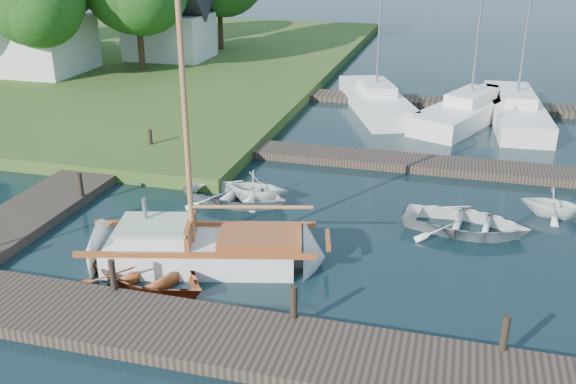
% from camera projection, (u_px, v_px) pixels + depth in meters
% --- Properties ---
extents(ground, '(160.00, 160.00, 0.00)m').
position_uv_depth(ground, '(288.00, 229.00, 19.38)').
color(ground, black).
rests_on(ground, ground).
extents(near_dock, '(18.00, 2.20, 0.30)m').
position_uv_depth(near_dock, '(216.00, 338.00, 13.97)').
color(near_dock, '#2B221C').
rests_on(near_dock, ground).
extents(left_dock, '(2.20, 18.00, 0.30)m').
position_uv_depth(left_dock, '(88.00, 176.00, 23.05)').
color(left_dock, '#2B221C').
rests_on(left_dock, ground).
extents(far_dock, '(14.00, 1.60, 0.30)m').
position_uv_depth(far_dock, '(383.00, 160.00, 24.63)').
color(far_dock, '#2B221C').
rests_on(far_dock, ground).
extents(pontoon, '(30.00, 1.60, 0.30)m').
position_uv_depth(pontoon, '(573.00, 112.00, 31.15)').
color(pontoon, '#2B221C').
rests_on(pontoon, ground).
extents(mooring_post_1, '(0.16, 0.16, 0.80)m').
position_uv_depth(mooring_post_1, '(113.00, 275.00, 15.38)').
color(mooring_post_1, black).
rests_on(mooring_post_1, near_dock).
extents(mooring_post_2, '(0.16, 0.16, 0.80)m').
position_uv_depth(mooring_post_2, '(294.00, 302.00, 14.29)').
color(mooring_post_2, black).
rests_on(mooring_post_2, near_dock).
extents(mooring_post_3, '(0.16, 0.16, 0.80)m').
position_uv_depth(mooring_post_3, '(505.00, 333.00, 13.19)').
color(mooring_post_3, black).
rests_on(mooring_post_3, near_dock).
extents(mooring_post_4, '(0.16, 0.16, 0.80)m').
position_uv_depth(mooring_post_4, '(80.00, 185.00, 20.82)').
color(mooring_post_4, black).
rests_on(mooring_post_4, left_dock).
extents(mooring_post_5, '(0.16, 0.16, 0.80)m').
position_uv_depth(mooring_post_5, '(150.00, 139.00, 25.28)').
color(mooring_post_5, black).
rests_on(mooring_post_5, left_dock).
extents(sailboat, '(7.41, 3.66, 9.83)m').
position_uv_depth(sailboat, '(207.00, 252.00, 17.24)').
color(sailboat, white).
rests_on(sailboat, ground).
extents(dinghy, '(4.43, 3.79, 0.77)m').
position_uv_depth(dinghy, '(147.00, 268.00, 16.34)').
color(dinghy, brown).
rests_on(dinghy, ground).
extents(tender_a, '(3.91, 3.04, 0.74)m').
position_uv_depth(tender_a, '(236.00, 192.00, 21.11)').
color(tender_a, white).
rests_on(tender_a, ground).
extents(tender_b, '(2.23, 1.94, 1.16)m').
position_uv_depth(tender_b, '(256.00, 185.00, 21.12)').
color(tender_b, white).
rests_on(tender_b, ground).
extents(tender_c, '(3.99, 3.06, 0.77)m').
position_uv_depth(tender_c, '(466.00, 220.00, 19.06)').
color(tender_c, white).
rests_on(tender_c, ground).
extents(tender_d, '(2.24, 2.02, 1.05)m').
position_uv_depth(tender_d, '(555.00, 201.00, 20.03)').
color(tender_d, white).
rests_on(tender_d, ground).
extents(marina_boat_1, '(4.99, 8.19, 9.71)m').
position_uv_depth(marina_boat_1, '(376.00, 99.00, 31.80)').
color(marina_boat_1, white).
rests_on(marina_boat_1, ground).
extents(marina_boat_2, '(5.32, 8.49, 11.07)m').
position_uv_depth(marina_boat_2, '(470.00, 109.00, 30.09)').
color(marina_boat_2, white).
rests_on(marina_boat_2, ground).
extents(marina_boat_3, '(2.80, 8.92, 11.23)m').
position_uv_depth(marina_boat_3, '(516.00, 108.00, 30.12)').
color(marina_boat_3, white).
rests_on(marina_boat_3, ground).
extents(house_a, '(6.30, 5.00, 6.29)m').
position_uv_depth(house_a, '(30.00, 29.00, 37.39)').
color(house_a, silver).
rests_on(house_a, shore).
extents(house_c, '(5.25, 4.00, 5.28)m').
position_uv_depth(house_c, '(169.00, 26.00, 41.42)').
color(house_c, silver).
rests_on(house_c, shore).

